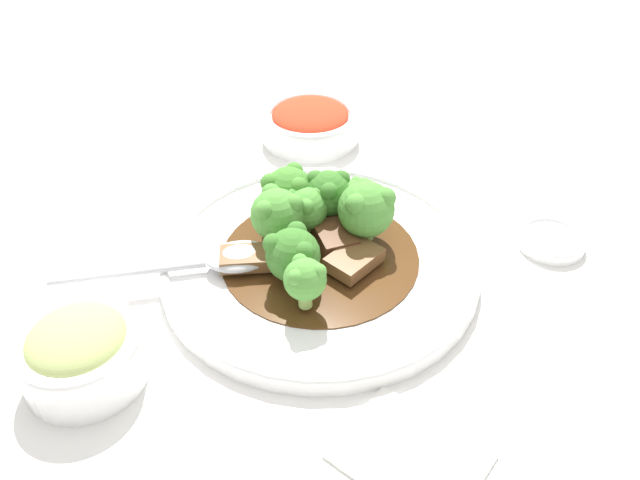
% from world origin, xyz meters
% --- Properties ---
extents(ground_plane, '(4.00, 4.00, 0.00)m').
position_xyz_m(ground_plane, '(0.00, 0.00, 0.00)').
color(ground_plane, white).
extents(main_plate, '(0.30, 0.30, 0.02)m').
position_xyz_m(main_plate, '(0.00, 0.00, 0.01)').
color(main_plate, white).
rests_on(main_plate, ground_plane).
extents(beef_strip_0, '(0.05, 0.05, 0.02)m').
position_xyz_m(beef_strip_0, '(0.00, 0.02, 0.03)').
color(beef_strip_0, '#56331E').
rests_on(beef_strip_0, main_plate).
extents(beef_strip_1, '(0.06, 0.07, 0.01)m').
position_xyz_m(beef_strip_1, '(-0.03, -0.05, 0.03)').
color(beef_strip_1, brown).
rests_on(beef_strip_1, main_plate).
extents(beef_strip_2, '(0.04, 0.05, 0.01)m').
position_xyz_m(beef_strip_2, '(0.03, 0.01, 0.03)').
color(beef_strip_2, brown).
rests_on(beef_strip_2, main_plate).
extents(broccoli_floret_0, '(0.05, 0.05, 0.05)m').
position_xyz_m(broccoli_floret_0, '(-0.07, 0.02, 0.05)').
color(broccoli_floret_0, '#8EB756').
rests_on(broccoli_floret_0, main_plate).
extents(broccoli_floret_1, '(0.05, 0.05, 0.06)m').
position_xyz_m(broccoli_floret_1, '(0.01, 0.05, 0.05)').
color(broccoli_floret_1, '#7FA84C').
rests_on(broccoli_floret_1, main_plate).
extents(broccoli_floret_2, '(0.05, 0.05, 0.05)m').
position_xyz_m(broccoli_floret_2, '(-0.04, 0.04, 0.05)').
color(broccoli_floret_2, '#7FA84C').
rests_on(broccoli_floret_2, main_plate).
extents(broccoli_floret_3, '(0.05, 0.05, 0.05)m').
position_xyz_m(broccoli_floret_3, '(0.01, -0.04, 0.05)').
color(broccoli_floret_3, '#7FA84C').
rests_on(broccoli_floret_3, main_plate).
extents(broccoli_floret_4, '(0.05, 0.05, 0.06)m').
position_xyz_m(broccoli_floret_4, '(-0.04, -0.02, 0.05)').
color(broccoli_floret_4, '#8EB756').
rests_on(broccoli_floret_4, main_plate).
extents(broccoli_floret_5, '(0.04, 0.04, 0.05)m').
position_xyz_m(broccoli_floret_5, '(-0.04, 0.01, 0.04)').
color(broccoli_floret_5, '#8EB756').
rests_on(broccoli_floret_5, main_plate).
extents(broccoli_floret_6, '(0.03, 0.03, 0.04)m').
position_xyz_m(broccoli_floret_6, '(-0.02, 0.06, 0.04)').
color(broccoli_floret_6, '#7FA84C').
rests_on(broccoli_floret_6, main_plate).
extents(broccoli_floret_7, '(0.04, 0.04, 0.05)m').
position_xyz_m(broccoli_floret_7, '(0.04, -0.05, 0.05)').
color(broccoli_floret_7, '#8EB756').
rests_on(broccoli_floret_7, main_plate).
extents(serving_spoon, '(0.12, 0.18, 0.01)m').
position_xyz_m(serving_spoon, '(-0.05, -0.08, 0.03)').
color(serving_spoon, '#B7B7BC').
rests_on(serving_spoon, main_plate).
extents(side_bowl_kimchi, '(0.12, 0.12, 0.04)m').
position_xyz_m(side_bowl_kimchi, '(-0.19, 0.15, 0.02)').
color(side_bowl_kimchi, white).
rests_on(side_bowl_kimchi, ground_plane).
extents(side_bowl_appetizer, '(0.10, 0.10, 0.06)m').
position_xyz_m(side_bowl_appetizer, '(-0.02, -0.22, 0.03)').
color(side_bowl_appetizer, white).
rests_on(side_bowl_appetizer, ground_plane).
extents(sauce_dish, '(0.07, 0.07, 0.01)m').
position_xyz_m(sauce_dish, '(0.12, 0.19, 0.01)').
color(sauce_dish, white).
rests_on(sauce_dish, ground_plane).
extents(paper_napkin, '(0.11, 0.09, 0.01)m').
position_xyz_m(paper_napkin, '(0.19, -0.08, 0.00)').
color(paper_napkin, silver).
rests_on(paper_napkin, ground_plane).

